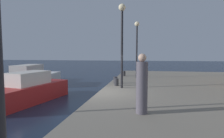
# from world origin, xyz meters

# --- Properties ---
(ground_plane) EXTENTS (120.00, 120.00, 0.00)m
(ground_plane) POSITION_xyz_m (0.00, 0.00, 0.00)
(ground_plane) COLOR #162338
(motorboat_white) EXTENTS (2.28, 5.94, 1.70)m
(motorboat_white) POSITION_xyz_m (-7.04, 5.91, 0.62)
(motorboat_white) COLOR white
(motorboat_white) RESTS_ON ground
(motorboat_red) EXTENTS (2.66, 5.17, 1.62)m
(motorboat_red) POSITION_xyz_m (-4.01, 0.43, 0.62)
(motorboat_red) COLOR maroon
(motorboat_red) RESTS_ON ground
(lamp_post_mid_promenade) EXTENTS (0.36, 0.36, 4.29)m
(lamp_post_mid_promenade) POSITION_xyz_m (0.95, 1.11, 3.73)
(lamp_post_mid_promenade) COLOR black
(lamp_post_mid_promenade) RESTS_ON quay_dock
(lamp_post_far_end) EXTENTS (0.36, 0.36, 4.12)m
(lamp_post_far_end) POSITION_xyz_m (1.52, 5.53, 3.63)
(lamp_post_far_end) COLOR black
(lamp_post_far_end) RESTS_ON quay_dock
(bollard_north) EXTENTS (0.24, 0.24, 0.40)m
(bollard_north) POSITION_xyz_m (0.41, 2.49, 1.00)
(bollard_north) COLOR #2D2D33
(bollard_north) RESTS_ON quay_dock
(bollard_center) EXTENTS (0.24, 0.24, 0.40)m
(bollard_center) POSITION_xyz_m (0.57, 1.75, 1.00)
(bollard_center) COLOR #2D2D33
(bollard_center) RESTS_ON quay_dock
(bollard_south) EXTENTS (0.24, 0.24, 0.40)m
(bollard_south) POSITION_xyz_m (0.50, 6.34, 1.00)
(bollard_south) COLOR #2D2D33
(bollard_south) RESTS_ON quay_dock
(person_near_carousel) EXTENTS (0.34, 0.34, 1.79)m
(person_near_carousel) POSITION_xyz_m (2.04, -2.96, 1.64)
(person_near_carousel) COLOR #514C56
(person_near_carousel) RESTS_ON quay_dock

